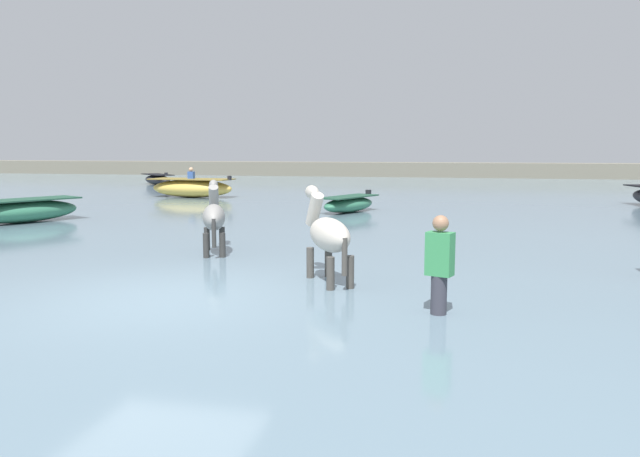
% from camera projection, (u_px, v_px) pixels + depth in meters
% --- Properties ---
extents(ground_plane, '(120.00, 120.00, 0.00)m').
position_uv_depth(ground_plane, '(160.00, 325.00, 8.54)').
color(ground_plane, '#666051').
extents(water_surface, '(90.00, 90.00, 0.39)m').
position_uv_depth(water_surface, '(318.00, 225.00, 18.19)').
color(water_surface, slate).
rests_on(water_surface, ground).
extents(horse_lead_pinto, '(1.16, 1.58, 1.84)m').
position_uv_depth(horse_lead_pinto, '(328.00, 237.00, 9.41)').
color(horse_lead_pinto, beige).
rests_on(horse_lead_pinto, ground).
extents(horse_trailing_grey, '(0.90, 1.63, 1.80)m').
position_uv_depth(horse_trailing_grey, '(214.00, 219.00, 12.04)').
color(horse_trailing_grey, gray).
rests_on(horse_trailing_grey, ground).
extents(boat_distant_east, '(2.95, 2.92, 0.74)m').
position_uv_depth(boat_distant_east, '(158.00, 179.00, 35.16)').
color(boat_distant_east, black).
rests_on(boat_distant_east, water_surface).
extents(boat_distant_west, '(1.81, 2.65, 0.66)m').
position_uv_depth(boat_distant_west, '(349.00, 204.00, 19.94)').
color(boat_distant_west, '#337556').
rests_on(boat_distant_west, water_surface).
extents(boat_far_inshore, '(3.78, 1.68, 1.27)m').
position_uv_depth(boat_far_inshore, '(192.00, 188.00, 26.04)').
color(boat_far_inshore, gold).
rests_on(boat_far_inshore, water_surface).
extents(boat_near_port, '(2.45, 3.33, 0.65)m').
position_uv_depth(boat_near_port, '(22.00, 211.00, 17.13)').
color(boat_near_port, '#337556').
rests_on(boat_near_port, water_surface).
extents(person_wading_mid, '(0.37, 0.30, 1.63)m').
position_uv_depth(person_wading_mid, '(439.00, 276.00, 7.59)').
color(person_wading_mid, '#383842').
rests_on(person_wading_mid, ground).
extents(far_shoreline, '(80.00, 2.40, 1.44)m').
position_uv_depth(far_shoreline, '(403.00, 172.00, 45.51)').
color(far_shoreline, '#706B5B').
rests_on(far_shoreline, ground).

